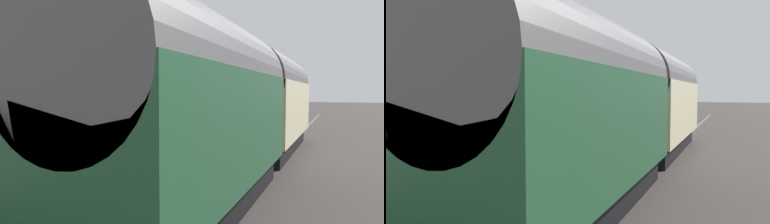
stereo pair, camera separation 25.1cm
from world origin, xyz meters
The scene contains 16 objects.
ground_plane centered at (0.00, 0.00, 0.00)m, with size 160.00×160.00×0.00m, color #383330.
platform centered at (0.00, 3.69, 0.40)m, with size 32.00×5.38×0.81m, color gray.
platform_edge_coping centered at (0.00, 1.18, 0.81)m, with size 32.00×0.36×0.02m, color beige.
rail_near centered at (0.00, -1.62, 0.07)m, with size 52.00×0.08×0.14m, color gray.
rail_far centered at (0.00, -0.18, 0.07)m, with size 52.00×0.08×0.14m, color gray.
train centered at (-2.96, -0.90, 2.21)m, with size 16.08×2.73×4.32m.
station_building centered at (-4.83, 4.54, 2.28)m, with size 8.32×3.68×5.32m.
bench_near_building centered at (6.81, 2.84, 1.28)m, with size 1.40×0.44×0.88m.
bench_mid_platform centered at (10.55, 2.74, 1.28)m, with size 1.40×0.45×0.88m.
bench_platform_end centered at (0.88, 3.04, 1.28)m, with size 1.40×0.44×0.88m.
planter_edge_far centered at (6.27, 5.50, 1.17)m, with size 0.38×0.38×0.72m.
planter_edge_near centered at (3.47, 3.51, 1.07)m, with size 1.08×0.32×0.55m.
planter_bench_right centered at (5.05, 1.65, 1.21)m, with size 0.47×0.47×0.82m.
lamp_post_platform centered at (3.01, 1.79, 3.47)m, with size 0.32×0.50×3.83m.
tree_far_left centered at (9.28, 15.14, 5.33)m, with size 3.92×4.17×7.47m.
tree_distant centered at (10.70, 10.28, 4.72)m, with size 5.05×5.40×7.13m.
Camera 2 is at (-13.53, -4.05, 2.57)m, focal length 30.76 mm.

